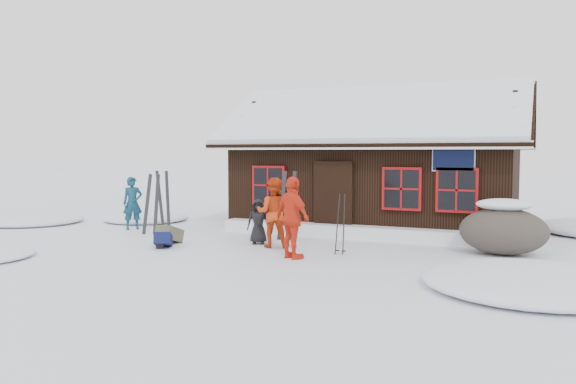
% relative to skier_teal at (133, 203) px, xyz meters
% --- Properties ---
extents(ground, '(120.00, 120.00, 0.00)m').
position_rel_skier_teal_xyz_m(ground, '(4.99, -1.12, -0.79)').
color(ground, white).
rests_on(ground, ground).
extents(mountain_hut, '(8.90, 6.09, 4.42)m').
position_rel_skier_teal_xyz_m(mountain_hut, '(6.49, 3.86, 0.79)').
color(mountain_hut, black).
rests_on(mountain_hut, ground).
extents(snow_drift, '(7.60, 0.60, 0.35)m').
position_rel_skier_teal_xyz_m(snow_drift, '(6.49, 1.13, -0.62)').
color(snow_drift, white).
rests_on(snow_drift, ground).
extents(snow_mounds, '(20.60, 13.20, 0.48)m').
position_rel_skier_teal_xyz_m(snow_mounds, '(6.65, 0.74, -0.79)').
color(snow_mounds, white).
rests_on(snow_mounds, ground).
extents(skier_teal, '(0.66, 0.68, 1.58)m').
position_rel_skier_teal_xyz_m(skier_teal, '(0.00, 0.00, 0.00)').
color(skier_teal, navy).
rests_on(skier_teal, ground).
extents(skier_orange_left, '(0.97, 0.85, 1.70)m').
position_rel_skier_teal_xyz_m(skier_orange_left, '(5.23, -1.14, 0.06)').
color(skier_orange_left, red).
rests_on(skier_orange_left, ground).
extents(skier_orange_right, '(1.13, 0.89, 1.79)m').
position_rel_skier_teal_xyz_m(skier_orange_right, '(6.26, -2.32, 0.10)').
color(skier_orange_right, red).
rests_on(skier_orange_right, ground).
extents(skier_crouched, '(0.65, 0.54, 1.14)m').
position_rel_skier_teal_xyz_m(skier_crouched, '(4.67, -0.86, -0.22)').
color(skier_crouched, black).
rests_on(skier_crouched, ground).
extents(boulder, '(1.93, 1.44, 1.13)m').
position_rel_skier_teal_xyz_m(boulder, '(10.38, 0.09, -0.22)').
color(boulder, '#463F38').
rests_on(boulder, ground).
extents(ski_pair_left, '(0.58, 0.19, 1.76)m').
position_rel_skier_teal_xyz_m(ski_pair_left, '(1.16, -0.59, 0.04)').
color(ski_pair_left, black).
rests_on(ski_pair_left, ground).
extents(ski_pair_mid, '(0.56, 0.17, 1.83)m').
position_rel_skier_teal_xyz_m(ski_pair_mid, '(1.13, 0.02, 0.07)').
color(ski_pair_mid, black).
rests_on(ski_pair_mid, ground).
extents(ski_pair_right, '(0.57, 0.11, 1.87)m').
position_rel_skier_teal_xyz_m(ski_pair_right, '(5.09, -0.00, 0.10)').
color(ski_pair_right, black).
rests_on(ski_pair_right, ground).
extents(ski_poles, '(0.25, 0.12, 1.41)m').
position_rel_skier_teal_xyz_m(ski_poles, '(7.03, -1.37, -0.12)').
color(ski_poles, black).
rests_on(ski_poles, ground).
extents(backpack_blue, '(0.58, 0.63, 0.28)m').
position_rel_skier_teal_xyz_m(backpack_blue, '(2.85, -2.34, -0.65)').
color(backpack_blue, '#0F1442').
rests_on(backpack_blue, ground).
extents(backpack_olive, '(0.46, 0.61, 0.33)m').
position_rel_skier_teal_xyz_m(backpack_olive, '(2.60, -1.74, -0.63)').
color(backpack_olive, '#514F3A').
rests_on(backpack_olive, ground).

